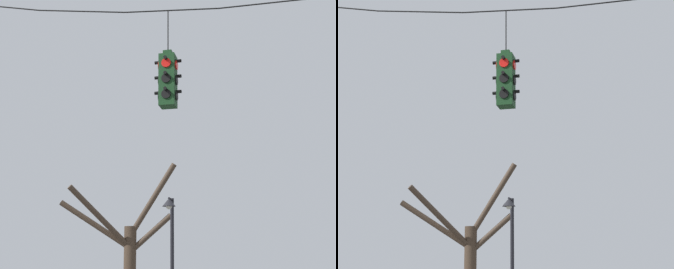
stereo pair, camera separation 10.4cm
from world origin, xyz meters
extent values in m
cylinder|color=black|center=(-6.31, -0.12, 8.24)|extent=(2.11, 0.03, 0.47)
cylinder|color=black|center=(-4.21, -0.12, 7.88)|extent=(2.11, 0.03, 0.32)
cylinder|color=black|center=(-2.10, -0.12, 7.66)|extent=(2.11, 0.03, 0.18)
cylinder|color=black|center=(0.00, -0.12, 7.58)|extent=(2.10, 0.03, 0.03)
cube|color=#143819|center=(-2.17, -0.12, 6.02)|extent=(0.34, 0.34, 1.15)
cube|color=#143819|center=(-2.17, -0.12, 6.64)|extent=(0.19, 0.19, 0.10)
cylinder|color=black|center=(-2.17, -0.12, 7.17)|extent=(0.02, 0.02, 0.95)
cylinder|color=red|center=(-2.17, -0.30, 6.36)|extent=(0.20, 0.03, 0.20)
cylinder|color=black|center=(-2.17, -0.35, 6.45)|extent=(0.07, 0.12, 0.07)
cylinder|color=black|center=(-2.17, -0.30, 6.02)|extent=(0.20, 0.03, 0.20)
cylinder|color=black|center=(-2.17, -0.35, 6.11)|extent=(0.07, 0.12, 0.07)
cylinder|color=black|center=(-2.17, -0.30, 5.68)|extent=(0.20, 0.03, 0.20)
cylinder|color=black|center=(-2.17, -0.35, 5.77)|extent=(0.07, 0.12, 0.07)
cylinder|color=red|center=(-2.17, 0.07, 6.36)|extent=(0.20, 0.03, 0.20)
cylinder|color=black|center=(-2.17, 0.11, 6.45)|extent=(0.07, 0.12, 0.07)
cylinder|color=black|center=(-2.17, 0.07, 6.02)|extent=(0.20, 0.03, 0.20)
cylinder|color=black|center=(-2.17, 0.11, 6.11)|extent=(0.07, 0.12, 0.07)
cylinder|color=black|center=(-2.17, 0.07, 5.68)|extent=(0.20, 0.03, 0.20)
cylinder|color=black|center=(-2.17, 0.11, 5.77)|extent=(0.07, 0.12, 0.07)
cylinder|color=red|center=(-2.35, -0.12, 6.36)|extent=(0.03, 0.20, 0.20)
cylinder|color=black|center=(-2.40, -0.12, 6.45)|extent=(0.12, 0.07, 0.07)
cylinder|color=black|center=(-2.35, -0.12, 6.02)|extent=(0.03, 0.20, 0.20)
cylinder|color=black|center=(-2.40, -0.12, 6.11)|extent=(0.12, 0.07, 0.07)
cylinder|color=black|center=(-2.35, -0.12, 5.68)|extent=(0.03, 0.20, 0.20)
cylinder|color=black|center=(-2.40, -0.12, 5.77)|extent=(0.12, 0.07, 0.07)
cylinder|color=red|center=(-1.98, -0.12, 6.36)|extent=(0.03, 0.20, 0.20)
cylinder|color=black|center=(-1.94, -0.12, 6.45)|extent=(0.12, 0.07, 0.07)
cylinder|color=black|center=(-1.98, -0.12, 6.02)|extent=(0.03, 0.20, 0.20)
cylinder|color=black|center=(-1.94, -0.12, 6.11)|extent=(0.12, 0.07, 0.07)
cylinder|color=black|center=(-1.98, -0.12, 5.68)|extent=(0.03, 0.20, 0.20)
cylinder|color=black|center=(-1.94, -0.12, 5.77)|extent=(0.12, 0.07, 0.07)
cylinder|color=black|center=(-3.48, 6.26, 2.15)|extent=(0.12, 0.12, 4.30)
cylinder|color=black|center=(-3.48, 6.03, 4.25)|extent=(0.07, 0.47, 0.07)
cone|color=#232328|center=(-3.48, 5.79, 4.12)|extent=(0.43, 0.43, 0.26)
sphere|color=silver|center=(-3.48, 5.79, 4.00)|extent=(0.19, 0.19, 0.19)
cylinder|color=#423326|center=(-6.70, 7.80, 3.59)|extent=(2.60, 1.06, 1.80)
cylinder|color=#423326|center=(-6.36, 7.39, 3.81)|extent=(1.99, 1.90, 2.24)
cylinder|color=#423326|center=(-4.63, 8.13, 4.50)|extent=(1.89, 0.41, 2.67)
cylinder|color=#423326|center=(-4.75, 8.35, 3.29)|extent=(1.64, 0.48, 1.48)
camera|label=1|loc=(0.12, -10.18, 2.30)|focal=55.00mm
camera|label=2|loc=(0.22, -10.16, 2.30)|focal=55.00mm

